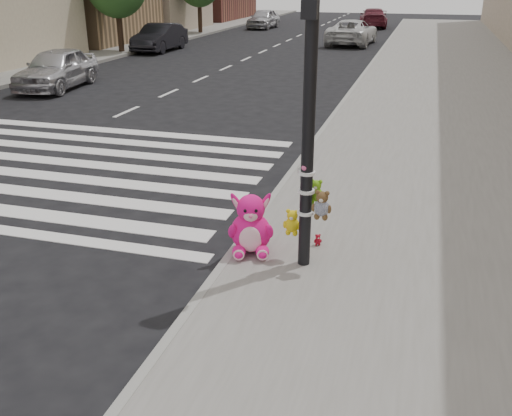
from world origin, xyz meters
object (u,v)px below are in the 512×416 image
at_px(pink_bunny, 251,228).
at_px(car_silver_far, 56,69).
at_px(red_teddy, 318,240).
at_px(car_dark_far, 160,37).
at_px(signal_pole, 309,145).
at_px(car_white_near, 352,32).

distance_m(pink_bunny, car_silver_far, 15.02).
height_order(red_teddy, car_silver_far, car_silver_far).
bearing_deg(car_dark_far, pink_bunny, -62.20).
relative_size(signal_pole, red_teddy, 22.68).
bearing_deg(car_white_near, red_teddy, 99.47).
relative_size(signal_pole, car_silver_far, 0.97).
bearing_deg(car_silver_far, car_white_near, 56.62).
height_order(pink_bunny, car_white_near, car_white_near).
height_order(car_dark_far, car_white_near, car_white_near).
height_order(car_silver_far, car_dark_far, car_dark_far).
xyz_separation_m(signal_pole, red_teddy, (0.07, 0.59, -1.58)).
relative_size(red_teddy, car_dark_far, 0.04).
bearing_deg(red_teddy, car_white_near, 69.35).
height_order(signal_pole, car_dark_far, signal_pole).
relative_size(car_silver_far, car_white_near, 0.81).
xyz_separation_m(pink_bunny, car_white_near, (-2.22, 27.57, 0.20)).
bearing_deg(car_white_near, signal_pole, 99.20).
bearing_deg(red_teddy, car_silver_far, 110.54).
distance_m(signal_pole, car_dark_far, 25.13).
distance_m(signal_pole, car_white_near, 27.88).
xyz_separation_m(pink_bunny, car_dark_far, (-11.61, 21.70, 0.20)).
height_order(pink_bunny, red_teddy, pink_bunny).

